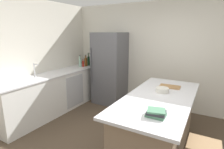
{
  "coord_description": "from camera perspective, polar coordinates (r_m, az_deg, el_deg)",
  "views": [
    {
      "loc": [
        1.11,
        -2.18,
        1.88
      ],
      "look_at": [
        -0.72,
        1.04,
        1.0
      ],
      "focal_mm": 28.75,
      "sensor_mm": 36.0,
      "label": 1
    }
  ],
  "objects": [
    {
      "name": "wall_rear",
      "position": [
        4.6,
        15.55,
        5.65
      ],
      "size": [
        6.0,
        0.1,
        2.6
      ],
      "primitive_type": "cube",
      "color": "silver",
      "rests_on": "ground_plane"
    },
    {
      "name": "wall_left",
      "position": [
        4.22,
        -28.63,
        3.84
      ],
      "size": [
        0.1,
        6.0,
        2.6
      ],
      "primitive_type": "cube",
      "color": "silver",
      "rests_on": "ground_plane"
    },
    {
      "name": "counter_run_left",
      "position": [
        4.53,
        -17.52,
        -5.39
      ],
      "size": [
        0.64,
        2.83,
        0.94
      ],
      "color": "silver",
      "rests_on": "ground_plane"
    },
    {
      "name": "kitchen_island",
      "position": [
        3.08,
        14.37,
        -14.57
      ],
      "size": [
        0.96,
        2.18,
        0.91
      ],
      "color": "#8E755B",
      "rests_on": "ground_plane"
    },
    {
      "name": "refrigerator",
      "position": [
        4.77,
        -0.68,
        1.95
      ],
      "size": [
        0.77,
        0.72,
        1.87
      ],
      "color": "#56565B",
      "rests_on": "ground_plane"
    },
    {
      "name": "sink_faucet",
      "position": [
        4.12,
        -23.33,
        1.3
      ],
      "size": [
        0.15,
        0.05,
        0.3
      ],
      "color": "silver",
      "rests_on": "counter_run_left"
    },
    {
      "name": "soda_bottle",
      "position": [
        5.27,
        -6.95,
        4.43
      ],
      "size": [
        0.07,
        0.07,
        0.34
      ],
      "color": "silver",
      "rests_on": "counter_run_left"
    },
    {
      "name": "wine_bottle",
      "position": [
        5.2,
        -7.5,
        4.39
      ],
      "size": [
        0.06,
        0.06,
        0.36
      ],
      "color": "#19381E",
      "rests_on": "counter_run_left"
    },
    {
      "name": "whiskey_bottle",
      "position": [
        5.13,
        -8.32,
        4.02
      ],
      "size": [
        0.08,
        0.08,
        0.31
      ],
      "color": "brown",
      "rests_on": "counter_run_left"
    },
    {
      "name": "hot_sauce_bottle",
      "position": [
        5.09,
        -9.18,
        3.45
      ],
      "size": [
        0.05,
        0.05,
        0.21
      ],
      "color": "red",
      "rests_on": "counter_run_left"
    },
    {
      "name": "gin_bottle",
      "position": [
        5.02,
        -10.15,
        3.85
      ],
      "size": [
        0.07,
        0.07,
        0.32
      ],
      "color": "#8CB79E",
      "rests_on": "counter_run_left"
    },
    {
      "name": "cookbook_stack",
      "position": [
        2.23,
        13.87,
        -11.79
      ],
      "size": [
        0.25,
        0.23,
        0.08
      ],
      "color": "#4C7F60",
      "rests_on": "kitchen_island"
    },
    {
      "name": "mixing_bowl",
      "position": [
        3.08,
        15.7,
        -4.77
      ],
      "size": [
        0.21,
        0.21,
        0.08
      ],
      "color": "silver",
      "rests_on": "kitchen_island"
    },
    {
      "name": "cutting_board",
      "position": [
        3.42,
        17.88,
        -3.66
      ],
      "size": [
        0.37,
        0.24,
        0.02
      ],
      "color": "#9E7042",
      "rests_on": "kitchen_island"
    }
  ]
}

